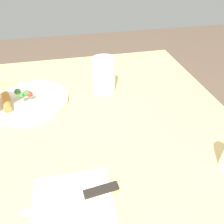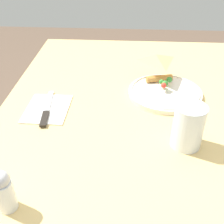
% 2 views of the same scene
% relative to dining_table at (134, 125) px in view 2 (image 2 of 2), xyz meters
% --- Properties ---
extents(dining_table, '(1.16, 0.89, 0.73)m').
position_rel_dining_table_xyz_m(dining_table, '(0.00, 0.00, 0.00)').
color(dining_table, '#DBB770').
rests_on(dining_table, ground_plane).
extents(plate_pizza, '(0.26, 0.26, 0.05)m').
position_rel_dining_table_xyz_m(plate_pizza, '(0.06, -0.10, 0.11)').
color(plate_pizza, silver).
rests_on(plate_pizza, dining_table).
extents(milk_glass, '(0.08, 0.08, 0.12)m').
position_rel_dining_table_xyz_m(milk_glass, '(-0.20, -0.14, 0.15)').
color(milk_glass, white).
rests_on(milk_glass, dining_table).
extents(napkin_folded, '(0.17, 0.14, 0.00)m').
position_rel_dining_table_xyz_m(napkin_folded, '(-0.06, 0.29, 0.10)').
color(napkin_folded, white).
rests_on(napkin_folded, dining_table).
extents(butter_knife, '(0.21, 0.04, 0.01)m').
position_rel_dining_table_xyz_m(butter_knife, '(-0.07, 0.29, 0.10)').
color(butter_knife, black).
rests_on(butter_knife, napkin_folded).
extents(salt_shaker, '(0.04, 0.04, 0.11)m').
position_rel_dining_table_xyz_m(salt_shaker, '(-0.44, 0.27, 0.15)').
color(salt_shaker, white).
rests_on(salt_shaker, dining_table).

